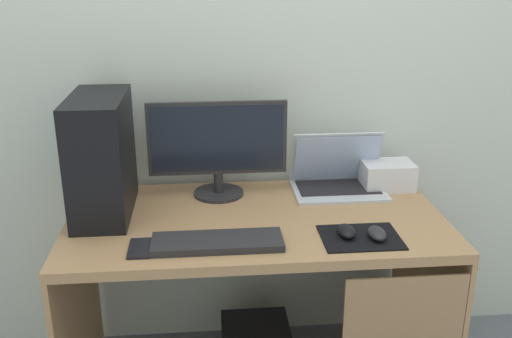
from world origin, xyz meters
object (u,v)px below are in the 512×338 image
cell_phone (140,248)px  monitor (218,147)px  projector (387,175)px  keyboard (217,242)px  pc_tower (101,156)px  mouse_right (377,233)px  mouse_left (347,231)px  laptop (338,178)px

cell_phone → monitor: bearing=58.5°
projector → keyboard: (-0.69, -0.44, -0.04)m
pc_tower → projector: pc_tower is taller
mouse_right → mouse_left: bearing=165.3°
monitor → keyboard: (-0.02, -0.42, -0.19)m
projector → cell_phone: (-0.94, -0.44, -0.05)m
laptop → mouse_left: 0.42m
cell_phone → mouse_right: bearing=0.1°
pc_tower → mouse_left: bearing=-18.9°
projector → cell_phone: bearing=-154.7°
pc_tower → keyboard: size_ratio=1.02×
pc_tower → mouse_right: 0.98m
mouse_left → mouse_right: 0.10m
mouse_left → mouse_right: (0.09, -0.02, 0.00)m
monitor → keyboard: bearing=-92.3°
laptop → keyboard: 0.66m
monitor → laptop: monitor is taller
pc_tower → mouse_right: bearing=-18.5°
laptop → mouse_right: laptop is taller
projector → mouse_right: projector is taller
projector → keyboard: 0.82m
pc_tower → monitor: pc_tower is taller
laptop → projector: 0.20m
cell_phone → pc_tower: bearing=115.8°
mouse_left → mouse_right: size_ratio=1.00×
projector → mouse_left: projector is taller
keyboard → cell_phone: keyboard is taller
mouse_right → keyboard: bearing=179.4°
projector → laptop: bearing=179.4°
monitor → mouse_left: size_ratio=5.47×
pc_tower → keyboard: pc_tower is taller
keyboard → cell_phone: bearing=-178.4°
keyboard → mouse_left: size_ratio=4.38×
monitor → cell_phone: size_ratio=4.04×
monitor → laptop: size_ratio=1.47×
pc_tower → keyboard: 0.54m
laptop → keyboard: laptop is taller
laptop → mouse_right: size_ratio=3.72×
mouse_right → cell_phone: (-0.77, -0.00, -0.02)m
pc_tower → laptop: (0.88, 0.14, -0.17)m
laptop → monitor: bearing=-178.0°
mouse_right → cell_phone: 0.77m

